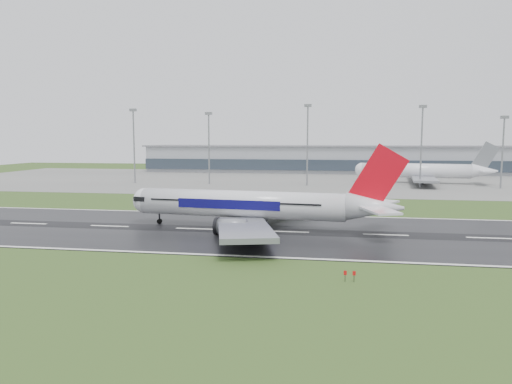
# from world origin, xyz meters

# --- Properties ---
(ground) EXTENTS (520.00, 520.00, 0.00)m
(ground) POSITION_xyz_m (0.00, 0.00, 0.00)
(ground) COLOR #2C471A
(ground) RESTS_ON ground
(runway) EXTENTS (400.00, 45.00, 0.10)m
(runway) POSITION_xyz_m (0.00, 0.00, 0.05)
(runway) COLOR black
(runway) RESTS_ON ground
(apron) EXTENTS (400.00, 130.00, 0.08)m
(apron) POSITION_xyz_m (0.00, 125.00, 0.04)
(apron) COLOR slate
(apron) RESTS_ON ground
(terminal) EXTENTS (240.00, 36.00, 15.00)m
(terminal) POSITION_xyz_m (0.00, 185.00, 7.50)
(terminal) COLOR gray
(terminal) RESTS_ON ground
(main_airliner) EXTENTS (65.38, 62.83, 17.70)m
(main_airliner) POSITION_xyz_m (-26.45, 2.48, 8.95)
(main_airliner) COLOR silver
(main_airliner) RESTS_ON runway
(parked_airliner) EXTENTS (66.87, 63.23, 17.75)m
(parked_airliner) POSITION_xyz_m (27.91, 118.79, 8.95)
(parked_airliner) COLOR white
(parked_airliner) RESTS_ON apron
(floodmast_0) EXTENTS (0.64, 0.64, 31.58)m
(floodmast_0) POSITION_xyz_m (-97.76, 100.00, 15.79)
(floodmast_0) COLOR gray
(floodmast_0) RESTS_ON ground
(floodmast_1) EXTENTS (0.64, 0.64, 29.79)m
(floodmast_1) POSITION_xyz_m (-63.59, 100.00, 14.89)
(floodmast_1) COLOR gray
(floodmast_1) RESTS_ON ground
(floodmast_2) EXTENTS (0.64, 0.64, 32.65)m
(floodmast_2) POSITION_xyz_m (-21.31, 100.00, 16.32)
(floodmast_2) COLOR gray
(floodmast_2) RESTS_ON ground
(floodmast_3) EXTENTS (0.64, 0.64, 31.77)m
(floodmast_3) POSITION_xyz_m (24.22, 100.00, 15.88)
(floodmast_3) COLOR gray
(floodmast_3) RESTS_ON ground
(floodmast_4) EXTENTS (0.64, 0.64, 27.33)m
(floodmast_4) POSITION_xyz_m (54.77, 100.00, 13.67)
(floodmast_4) COLOR gray
(floodmast_4) RESTS_ON ground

